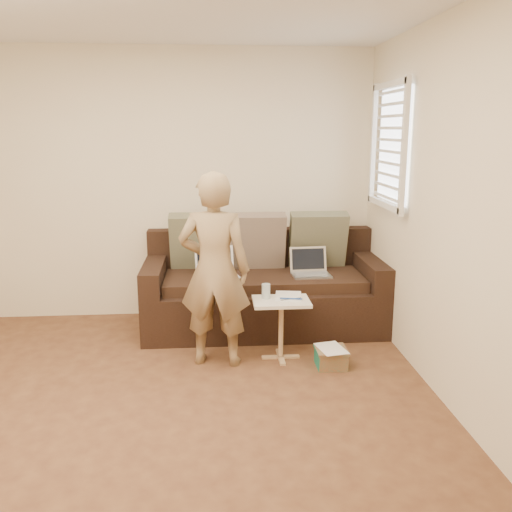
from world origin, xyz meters
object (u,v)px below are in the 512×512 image
at_px(side_table, 281,329).
at_px(drinking_glass, 266,291).
at_px(sofa, 263,284).
at_px(laptop_silver, 311,276).
at_px(person, 215,270).
at_px(laptop_white, 218,277).
at_px(striped_box, 331,357).

relative_size(side_table, drinking_glass, 4.17).
relative_size(sofa, side_table, 4.40).
bearing_deg(side_table, drinking_glass, 155.93).
xyz_separation_m(sofa, laptop_silver, (0.43, -0.11, 0.10)).
height_order(person, side_table, person).
height_order(sofa, laptop_white, sofa).
distance_m(drinking_glass, striped_box, 0.74).
height_order(sofa, side_table, sofa).
xyz_separation_m(laptop_silver, striped_box, (0.02, -0.84, -0.44)).
bearing_deg(laptop_silver, laptop_white, 175.40).
xyz_separation_m(sofa, drinking_glass, (-0.04, -0.69, 0.14)).
distance_m(person, drinking_glass, 0.47).
bearing_deg(laptop_white, striped_box, -57.51).
bearing_deg(person, sofa, -110.69).
bearing_deg(side_table, person, -175.48).
height_order(laptop_white, person, person).
distance_m(laptop_silver, drinking_glass, 0.76).
bearing_deg(drinking_glass, sofa, 86.36).
height_order(drinking_glass, striped_box, drinking_glass).
bearing_deg(laptop_white, laptop_silver, -14.52).
distance_m(sofa, striped_box, 1.10).
xyz_separation_m(side_table, drinking_glass, (-0.12, 0.05, 0.31)).
bearing_deg(striped_box, person, 170.22).
height_order(laptop_white, drinking_glass, laptop_white).
bearing_deg(drinking_glass, side_table, -24.07).
bearing_deg(striped_box, sofa, 115.50).
bearing_deg(side_table, sofa, 95.68).
relative_size(laptop_silver, laptop_white, 0.95).
distance_m(laptop_white, side_table, 0.87).
relative_size(sofa, laptop_white, 6.04).
bearing_deg(drinking_glass, laptop_white, 122.22).
bearing_deg(person, side_table, -166.10).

